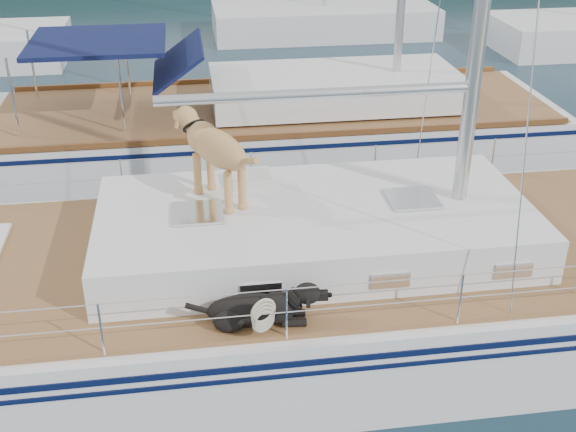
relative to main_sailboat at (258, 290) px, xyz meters
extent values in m
plane|color=black|center=(-0.09, 0.00, -0.68)|extent=(120.00, 120.00, 0.00)
cube|color=white|center=(-0.09, 0.00, -0.18)|extent=(12.00, 3.80, 1.40)
cube|color=#94653B|center=(-0.09, 0.00, 0.55)|extent=(11.52, 3.50, 0.06)
cube|color=white|center=(0.71, 0.00, 0.85)|extent=(5.20, 2.50, 0.55)
cylinder|color=silver|center=(0.71, 0.00, 2.53)|extent=(3.60, 0.12, 0.12)
cylinder|color=silver|center=(-0.09, -1.75, 1.14)|extent=(10.56, 0.01, 0.01)
cylinder|color=silver|center=(-0.09, 1.75, 1.14)|extent=(10.56, 0.01, 0.01)
cube|color=blue|center=(-0.88, 1.11, 0.61)|extent=(0.82, 0.65, 0.06)
cube|color=silver|center=(0.01, 0.78, 1.19)|extent=(0.51, 0.42, 0.13)
torus|color=beige|center=(-0.12, -1.80, 0.94)|extent=(0.37, 0.25, 0.35)
cube|color=white|center=(0.96, 5.73, -0.23)|extent=(11.00, 3.50, 1.30)
cube|color=#94653B|center=(0.96, 5.73, 0.42)|extent=(10.56, 3.29, 0.06)
cube|color=white|center=(2.16, 5.73, 0.77)|extent=(4.80, 2.30, 0.55)
cube|color=#111647|center=(-2.24, 5.73, 1.82)|extent=(2.40, 2.30, 0.08)
cube|color=white|center=(3.91, 16.00, -0.28)|extent=(7.20, 3.00, 1.10)
camera|label=1|loc=(-0.73, -7.59, 5.01)|focal=45.00mm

